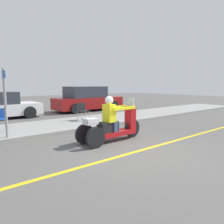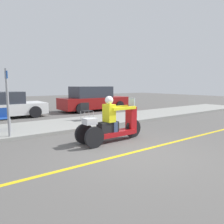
# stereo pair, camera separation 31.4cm
# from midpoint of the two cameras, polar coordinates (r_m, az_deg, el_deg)

# --- Properties ---
(ground_plane) EXTENTS (60.00, 60.00, 0.00)m
(ground_plane) POSITION_cam_midpoint_polar(r_m,az_deg,el_deg) (5.99, 7.03, -10.45)
(ground_plane) COLOR #565451
(lane_stripe) EXTENTS (24.00, 0.12, 0.01)m
(lane_stripe) POSITION_cam_midpoint_polar(r_m,az_deg,el_deg) (6.16, 8.72, -9.96)
(lane_stripe) COLOR gold
(lane_stripe) RESTS_ON ground
(sidewalk_strip) EXTENTS (28.00, 2.80, 0.12)m
(sidewalk_strip) POSITION_cam_midpoint_polar(r_m,az_deg,el_deg) (9.72, -12.19, -3.32)
(sidewalk_strip) COLOR gray
(sidewalk_strip) RESTS_ON ground
(motorcycle_trike) EXTENTS (2.38, 0.68, 1.46)m
(motorcycle_trike) POSITION_cam_midpoint_polar(r_m,az_deg,el_deg) (6.95, 1.25, -3.47)
(motorcycle_trike) COLOR black
(motorcycle_trike) RESTS_ON ground
(folding_chair_curbside) EXTENTS (0.49, 0.49, 0.82)m
(folding_chair_curbside) POSITION_cam_midpoint_polar(r_m,az_deg,el_deg) (10.46, -5.96, 0.67)
(folding_chair_curbside) COLOR #A5A8AD
(folding_chair_curbside) RESTS_ON sidewalk_strip
(folding_chair_set_back) EXTENTS (0.53, 0.53, 0.82)m
(folding_chair_set_back) POSITION_cam_midpoint_polar(r_m,az_deg,el_deg) (9.00, -25.66, -1.08)
(folding_chair_set_back) COLOR #A5A8AD
(folding_chair_set_back) RESTS_ON sidewalk_strip
(parked_car_lot_far) EXTENTS (4.32, 2.11, 1.42)m
(parked_car_lot_far) POSITION_cam_midpoint_polar(r_m,az_deg,el_deg) (13.06, -26.24, 1.50)
(parked_car_lot_far) COLOR silver
(parked_car_lot_far) RESTS_ON ground
(parked_car_lot_right) EXTENTS (4.82, 1.97, 1.67)m
(parked_car_lot_right) POSITION_cam_midpoint_polar(r_m,az_deg,el_deg) (15.16, -4.35, 3.31)
(parked_car_lot_right) COLOR maroon
(parked_car_lot_right) RESTS_ON ground
(street_sign) EXTENTS (0.08, 0.36, 2.20)m
(street_sign) POSITION_cam_midpoint_polar(r_m,az_deg,el_deg) (7.74, -24.57, 2.90)
(street_sign) COLOR gray
(street_sign) RESTS_ON sidewalk_strip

